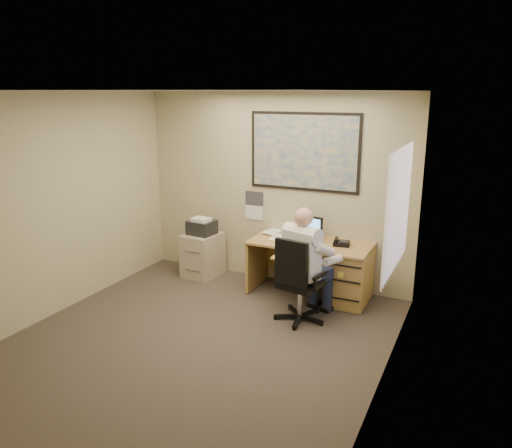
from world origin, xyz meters
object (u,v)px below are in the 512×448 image
at_px(office_chair, 299,297).
at_px(person, 302,265).
at_px(desk, 334,268).
at_px(filing_cabinet, 203,251).

bearing_deg(office_chair, person, 105.74).
bearing_deg(person, desk, 94.52).
bearing_deg(person, filing_cabinet, 175.67).
bearing_deg(person, office_chair, -65.63).
relative_size(desk, filing_cabinet, 1.78).
distance_m(desk, office_chair, 0.86).
height_order(desk, person, person).
bearing_deg(filing_cabinet, person, -17.25).
relative_size(office_chair, person, 0.76).
xyz_separation_m(desk, filing_cabinet, (-2.04, 0.02, -0.05)).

